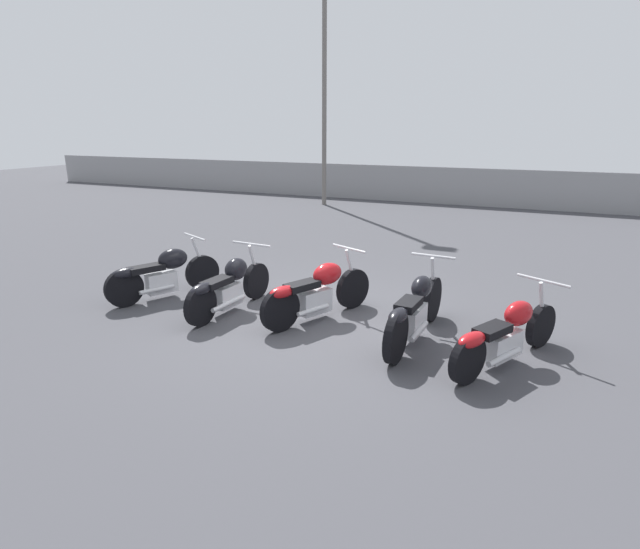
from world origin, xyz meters
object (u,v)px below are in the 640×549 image
at_px(motorcycle_slot_0, 163,273).
at_px(motorcycle_slot_3, 415,311).
at_px(motorcycle_slot_4, 506,335).
at_px(light_pole_right, 324,50).
at_px(motorcycle_slot_1, 229,286).
at_px(motorcycle_slot_2, 317,291).

xyz_separation_m(motorcycle_slot_0, motorcycle_slot_3, (4.26, -0.01, -0.00)).
xyz_separation_m(motorcycle_slot_0, motorcycle_slot_4, (5.41, -0.25, -0.04)).
distance_m(light_pole_right, motorcycle_slot_1, 12.18).
height_order(motorcycle_slot_2, motorcycle_slot_3, motorcycle_slot_3).
xyz_separation_m(motorcycle_slot_2, motorcycle_slot_4, (2.67, -0.43, -0.05)).
height_order(motorcycle_slot_2, motorcycle_slot_4, motorcycle_slot_2).
relative_size(motorcycle_slot_1, motorcycle_slot_2, 1.02).
bearing_deg(motorcycle_slot_4, motorcycle_slot_0, -155.55).
relative_size(light_pole_right, motorcycle_slot_2, 4.72).
distance_m(light_pole_right, motorcycle_slot_2, 12.37).
distance_m(motorcycle_slot_1, motorcycle_slot_4, 4.05).
distance_m(motorcycle_slot_1, motorcycle_slot_2, 1.40).
relative_size(motorcycle_slot_1, motorcycle_slot_3, 0.88).
distance_m(motorcycle_slot_0, motorcycle_slot_2, 2.75).
xyz_separation_m(light_pole_right, motorcycle_slot_1, (3.12, -10.74, -4.84)).
bearing_deg(motorcycle_slot_4, light_pole_right, 150.48).
relative_size(light_pole_right, motorcycle_slot_4, 4.65).
relative_size(motorcycle_slot_3, motorcycle_slot_4, 1.14).
distance_m(motorcycle_slot_2, motorcycle_slot_4, 2.70).
bearing_deg(light_pole_right, motorcycle_slot_0, -80.65).
height_order(motorcycle_slot_1, motorcycle_slot_3, motorcycle_slot_3).
bearing_deg(light_pole_right, motorcycle_slot_2, -66.76).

